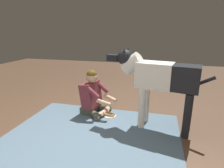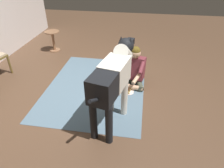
% 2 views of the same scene
% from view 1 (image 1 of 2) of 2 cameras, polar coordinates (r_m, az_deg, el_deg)
% --- Properties ---
extents(ground_plane, '(12.85, 12.85, 0.00)m').
position_cam_1_polar(ground_plane, '(2.88, -2.82, -15.27)').
color(ground_plane, brown).
extents(area_rug, '(2.57, 1.97, 0.01)m').
position_cam_1_polar(area_rug, '(2.86, -6.17, -15.53)').
color(area_rug, slate).
rests_on(area_rug, ground).
extents(person_sitting_on_floor, '(0.68, 0.57, 0.83)m').
position_cam_1_polar(person_sitting_on_floor, '(3.43, -5.86, -3.68)').
color(person_sitting_on_floor, '#464C3C').
rests_on(person_sitting_on_floor, ground).
extents(large_dog, '(1.61, 0.53, 1.25)m').
position_cam_1_polar(large_dog, '(2.85, 14.29, 1.79)').
color(large_dog, silver).
rests_on(large_dog, ground).
extents(hot_dog_on_plate, '(0.23, 0.23, 0.06)m').
position_cam_1_polar(hot_dog_on_plate, '(3.39, -0.67, -9.60)').
color(hot_dog_on_plate, silver).
rests_on(hot_dog_on_plate, ground).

